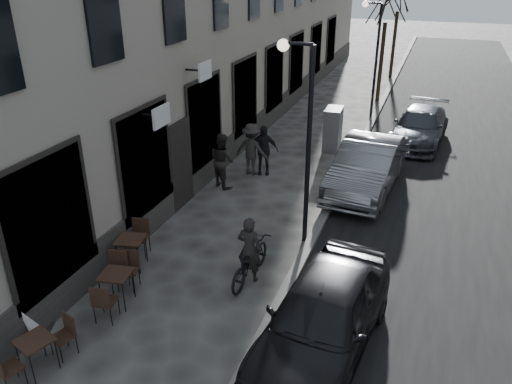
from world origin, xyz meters
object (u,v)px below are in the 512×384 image
Objects in this scene: bistro_set_b at (117,285)px; tree_near at (387,6)px; pedestrian_near at (222,160)px; bistro_set_c at (131,250)px; pedestrian_far at (263,150)px; car_near at (323,315)px; utility_cabinet at (333,129)px; streetlamp_far at (374,47)px; sign_board at (33,314)px; bistro_set_a at (37,352)px; bicycle at (249,261)px; car_mid at (367,166)px; streetlamp_near at (303,124)px; car_far at (420,126)px; pedestrian_mid at (252,149)px.

tree_near is at bearing 71.72° from bistro_set_b.
tree_near is 3.20× the size of pedestrian_near.
bistro_set_c is at bearing -101.07° from tree_near.
pedestrian_far is at bearing 67.93° from bistro_set_c.
tree_near reaches higher than car_near.
utility_cabinet reaches higher than car_near.
utility_cabinet is at bearing 43.56° from pedestrian_far.
streetlamp_far reaches higher than car_near.
sign_board is 7.80m from pedestrian_near.
bistro_set_b is (0.22, 2.14, 0.04)m from bistro_set_a.
sign_board is 0.64× the size of bicycle.
car_mid is (4.06, 7.71, 0.34)m from bistro_set_b.
sign_board is at bearing -125.98° from streetlamp_near.
bicycle is at bearing 28.40° from bistro_set_b.
streetlamp_far is 2.97× the size of pedestrian_far.
bicycle is 1.08× the size of pedestrian_far.
bistro_set_b is 11.24m from utility_cabinet.
pedestrian_near is (-3.30, -12.53, -3.77)m from tree_near.
tree_near reaches higher than sign_board.
tree_near is 18.43m from bistro_set_c.
pedestrian_near is 4.59m from car_mid.
pedestrian_near is 1.68m from pedestrian_far.
streetlamp_far is 5.48m from utility_cabinet.
car_far is at bearing 74.73° from streetlamp_near.
pedestrian_mid reaches higher than bistro_set_b.
tree_near is 3.99× the size of bistro_set_a.
bicycle is 2.67m from car_near.
bistro_set_c is 5.09m from pedestrian_near.
car_mid is at bearing -98.35° from car_far.
utility_cabinet is 9.21m from bicycle.
pedestrian_near is at bearing 83.61° from bistro_set_b.
car_near is at bearing 123.22° from pedestrian_mid.
car_mid is 1.05× the size of car_far.
car_mid is (1.17, 3.80, -2.36)m from streetlamp_near.
car_far is at bearing 80.69° from car_mid.
car_mid is at bearing -81.87° from streetlamp_far.
streetlamp_near is 4.71m from car_near.
pedestrian_mid is at bearing -174.24° from car_mid.
car_far reaches higher than bistro_set_b.
streetlamp_near reaches higher than car_mid.
tree_near is at bearing 65.96° from bistro_set_c.
streetlamp_far is 3.14× the size of utility_cabinet.
pedestrian_far is at bearing -69.90° from bicycle.
pedestrian_far reaches higher than bicycle.
pedestrian_near reaches higher than utility_cabinet.
bistro_set_a is at bearing 91.47° from pedestrian_mid.
utility_cabinet is at bearing 123.18° from car_mid.
sign_board is 5.58m from car_near.
streetlamp_near reaches higher than pedestrian_near.
streetlamp_far is at bearing 79.84° from utility_cabinet.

